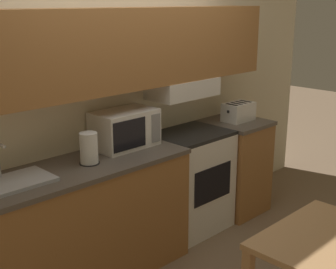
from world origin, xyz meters
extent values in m
plane|color=#7F664C|center=(0.00, 0.00, 0.00)|extent=(16.00, 16.00, 0.00)
cube|color=beige|center=(0.00, 0.03, 1.27)|extent=(5.38, 0.05, 2.55)
cube|color=#A36B38|center=(0.00, -0.16, 1.71)|extent=(2.98, 0.32, 0.61)
cube|color=white|center=(0.61, -0.16, 1.32)|extent=(0.65, 0.34, 0.16)
cube|color=#A36B38|center=(-0.62, -0.29, 0.45)|extent=(1.74, 0.58, 0.90)
cube|color=brown|center=(-0.62, -0.29, 0.91)|extent=(1.76, 0.60, 0.04)
cube|color=#A36B38|center=(1.23, -0.29, 0.45)|extent=(0.53, 0.58, 0.90)
cube|color=brown|center=(1.23, -0.29, 0.91)|extent=(0.55, 0.60, 0.04)
cube|color=white|center=(0.61, -0.27, 0.45)|extent=(0.68, 0.54, 0.90)
cube|color=black|center=(0.61, -0.27, 0.92)|extent=(0.68, 0.54, 0.03)
cube|color=black|center=(0.61, -0.54, 0.52)|extent=(0.48, 0.01, 0.32)
cylinder|color=black|center=(0.45, -0.37, 0.93)|extent=(0.10, 0.10, 0.01)
cylinder|color=black|center=(0.76, -0.37, 0.93)|extent=(0.10, 0.10, 0.01)
cylinder|color=black|center=(0.45, -0.16, 0.93)|extent=(0.10, 0.10, 0.01)
cylinder|color=black|center=(0.76, -0.16, 0.93)|extent=(0.10, 0.10, 0.01)
cube|color=white|center=(-0.08, -0.18, 1.08)|extent=(0.51, 0.31, 0.30)
cube|color=black|center=(-0.16, -0.34, 1.08)|extent=(0.31, 0.01, 0.23)
cube|color=gray|center=(0.12, -0.34, 1.08)|extent=(0.09, 0.01, 0.23)
cube|color=white|center=(1.25, -0.30, 1.02)|extent=(0.31, 0.20, 0.18)
cube|color=black|center=(1.09, -0.30, 1.05)|extent=(0.01, 0.02, 0.02)
cube|color=black|center=(1.14, -0.30, 1.11)|extent=(0.04, 0.14, 0.01)
cube|color=black|center=(1.21, -0.30, 1.11)|extent=(0.04, 0.14, 0.01)
cube|color=black|center=(1.29, -0.30, 1.11)|extent=(0.04, 0.14, 0.01)
cube|color=black|center=(1.36, -0.30, 1.11)|extent=(0.04, 0.14, 0.01)
cube|color=#B7BABF|center=(-1.13, -0.29, 0.94)|extent=(0.56, 0.32, 0.02)
cube|color=#4C4F54|center=(-1.13, -0.31, 0.95)|extent=(0.47, 0.24, 0.01)
cylinder|color=#B7BABF|center=(-1.13, -0.23, 1.19)|extent=(0.02, 0.12, 0.02)
cylinder|color=black|center=(-0.52, -0.31, 0.94)|extent=(0.15, 0.15, 0.01)
cylinder|color=white|center=(-0.52, -0.31, 1.05)|extent=(0.13, 0.13, 0.22)
cube|color=tan|center=(0.41, -1.62, 0.36)|extent=(0.06, 0.06, 0.71)
camera|label=1|loc=(-2.35, -2.97, 2.07)|focal=50.00mm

